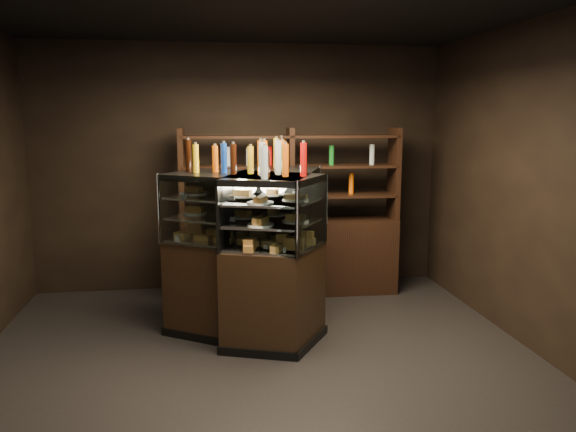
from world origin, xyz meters
name	(u,v)px	position (x,y,z in m)	size (l,w,h in m)	color
ground	(263,370)	(0.00, 0.00, 0.00)	(5.00, 5.00, 0.00)	black
room_shell	(261,141)	(0.00, 0.00, 1.94)	(5.02, 5.02, 3.01)	black
display_case	(259,280)	(0.07, 0.88, 0.53)	(1.72, 1.64, 1.61)	black
food_display	(259,215)	(0.07, 0.87, 1.19)	(1.24, 1.33, 0.49)	#BF8944
bottles_top	(258,158)	(0.07, 0.88, 1.74)	(1.07, 1.19, 0.30)	yellow
potted_conifer	(301,290)	(0.47, 0.80, 0.44)	(0.36, 0.36, 0.77)	black
back_shelving	(290,245)	(0.56, 2.05, 0.60)	(2.59, 0.52, 2.00)	black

